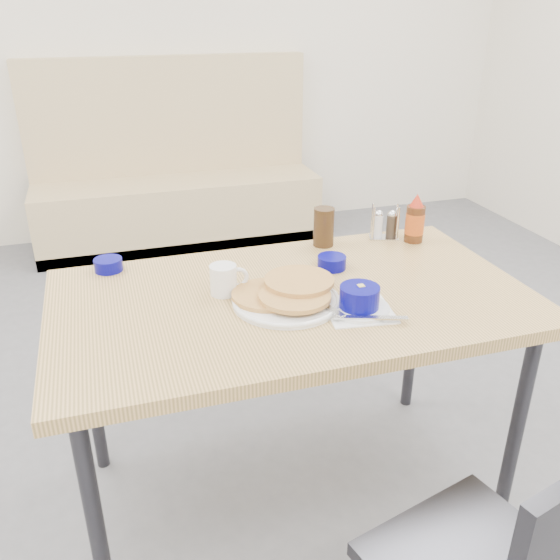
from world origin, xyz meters
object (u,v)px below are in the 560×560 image
object	(u,v)px
creamer_bowl	(108,265)
dining_table	(292,313)
syrup_bottle	(415,221)
amber_tumbler	(324,227)
booth_bench	(177,191)
pancake_plate	(287,295)
condiment_caddy	(384,227)
grits_setting	(359,301)
coffee_mug	(225,279)
butter_bowl	(332,262)

from	to	relation	value
creamer_bowl	dining_table	bearing A→B (deg)	-33.72
syrup_bottle	amber_tumbler	bearing A→B (deg)	169.27
booth_bench	syrup_bottle	distance (m)	2.37
booth_bench	creamer_bowl	bearing A→B (deg)	-103.07
booth_bench	pancake_plate	size ratio (longest dim) A/B	6.16
dining_table	amber_tumbler	xyz separation A→B (m)	(0.23, 0.34, 0.13)
amber_tumbler	condiment_caddy	world-z (taller)	amber_tumbler
grits_setting	condiment_caddy	xyz separation A→B (m)	(0.32, 0.49, 0.01)
dining_table	creamer_bowl	world-z (taller)	creamer_bowl
coffee_mug	butter_bowl	bearing A→B (deg)	11.60
dining_table	butter_bowl	distance (m)	0.25
creamer_bowl	booth_bench	bearing A→B (deg)	76.93
dining_table	syrup_bottle	bearing A→B (deg)	26.84
butter_bowl	condiment_caddy	size ratio (longest dim) A/B	0.75
coffee_mug	amber_tumbler	distance (m)	0.50
booth_bench	amber_tumbler	bearing A→B (deg)	-84.07
coffee_mug	amber_tumbler	xyz separation A→B (m)	(0.42, 0.27, 0.02)
booth_bench	syrup_bottle	world-z (taller)	booth_bench
booth_bench	dining_table	size ratio (longest dim) A/B	1.36
creamer_bowl	butter_bowl	bearing A→B (deg)	-15.85
creamer_bowl	butter_bowl	size ratio (longest dim) A/B	0.97
pancake_plate	coffee_mug	bearing A→B (deg)	144.69
dining_table	amber_tumbler	world-z (taller)	amber_tumbler
dining_table	coffee_mug	world-z (taller)	coffee_mug
grits_setting	creamer_bowl	xyz separation A→B (m)	(-0.65, 0.49, -0.01)
creamer_bowl	pancake_plate	bearing A→B (deg)	-38.68
pancake_plate	syrup_bottle	xyz separation A→B (m)	(0.58, 0.32, 0.05)
coffee_mug	grits_setting	bearing A→B (deg)	-33.54
amber_tumbler	creamer_bowl	bearing A→B (deg)	180.00
creamer_bowl	amber_tumbler	distance (m)	0.74
pancake_plate	butter_bowl	distance (m)	0.28
dining_table	creamer_bowl	distance (m)	0.62
syrup_bottle	condiment_caddy	bearing A→B (deg)	144.65
pancake_plate	amber_tumbler	distance (m)	0.46
creamer_bowl	condiment_caddy	world-z (taller)	condiment_caddy
booth_bench	amber_tumbler	xyz separation A→B (m)	(0.23, -2.19, 0.48)
condiment_caddy	grits_setting	bearing A→B (deg)	-102.70
grits_setting	butter_bowl	world-z (taller)	grits_setting
pancake_plate	creamer_bowl	size ratio (longest dim) A/B	3.45
condiment_caddy	coffee_mug	bearing A→B (deg)	-137.06
grits_setting	syrup_bottle	bearing A→B (deg)	46.70
grits_setting	amber_tumbler	distance (m)	0.50
condiment_caddy	pancake_plate	bearing A→B (deg)	-122.04
condiment_caddy	booth_bench	bearing A→B (deg)	122.26
booth_bench	grits_setting	bearing A→B (deg)	-86.92
butter_bowl	amber_tumbler	xyz separation A→B (m)	(0.05, 0.20, 0.05)
dining_table	butter_bowl	bearing A→B (deg)	38.46
grits_setting	butter_bowl	distance (m)	0.30
butter_bowl	dining_table	bearing A→B (deg)	-141.54
amber_tumbler	butter_bowl	bearing A→B (deg)	-103.35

